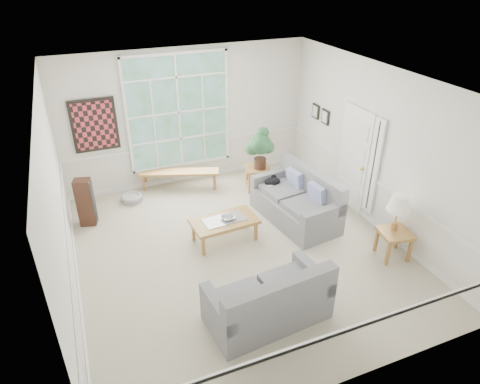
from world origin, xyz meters
The scene contains 24 objects.
floor centered at (0.00, 0.00, -0.01)m, with size 5.50×6.00×0.01m, color #ABA38D.
ceiling centered at (0.00, 0.00, 3.00)m, with size 5.50×6.00×0.02m, color white.
wall_back centered at (0.00, 3.00, 1.50)m, with size 5.50×0.02×3.00m, color silver.
wall_front centered at (0.00, -3.00, 1.50)m, with size 5.50×0.02×3.00m, color silver.
wall_left centered at (-2.75, 0.00, 1.50)m, with size 0.02×6.00×3.00m, color silver.
wall_right centered at (2.75, 0.00, 1.50)m, with size 0.02×6.00×3.00m, color silver.
window_back centered at (-0.20, 2.96, 1.65)m, with size 2.30×0.08×2.40m, color white.
entry_door centered at (2.71, 0.60, 1.05)m, with size 0.08×0.90×2.10m, color white.
door_sidelight centered at (2.71, -0.03, 1.15)m, with size 0.08×0.26×1.90m, color white.
wall_art centered at (-1.95, 2.95, 1.60)m, with size 0.90×0.06×1.10m, color maroon.
wall_frame_near centered at (2.71, 1.75, 1.55)m, with size 0.04×0.26×0.32m, color black.
wall_frame_far centered at (2.71, 2.15, 1.55)m, with size 0.04×0.26×0.32m, color black.
loveseat_right centered at (1.38, 0.50, 0.50)m, with size 0.95×1.84×0.99m, color slate.
loveseat_front centered at (-0.24, -1.67, 0.46)m, with size 1.71×0.88×0.92m, color slate.
coffee_table centered at (-0.14, 0.36, 0.22)m, with size 1.18×0.64×0.44m, color olive.
pewter_bowl centered at (-0.06, 0.36, 0.48)m, with size 0.29×0.29×0.07m, color #9C9CA1.
window_bench centered at (-0.37, 2.64, 0.21)m, with size 1.76×0.34×0.41m, color olive.
end_table centered at (1.24, 1.95, 0.26)m, with size 0.52×0.52×0.52m, color olive.
houseplant centered at (1.27, 1.91, 0.98)m, with size 0.53×0.53×0.91m, color #275330, non-canonical shape.
side_table centered at (2.38, -1.18, 0.26)m, with size 0.50×0.50×0.51m, color olive.
table_lamp centered at (2.40, -1.12, 0.84)m, with size 0.39×0.39×0.67m, color white, non-canonical shape.
pet_bed centered at (-1.47, 2.45, 0.07)m, with size 0.45×0.45×0.13m, color gray.
floor_speaker centered at (-2.40, 1.88, 0.48)m, with size 0.30×0.24×0.96m, color #371F15.
cat centered at (1.19, 1.12, 0.59)m, with size 0.34×0.24×0.16m, color black.
Camera 1 is at (-2.32, -5.73, 4.63)m, focal length 32.00 mm.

